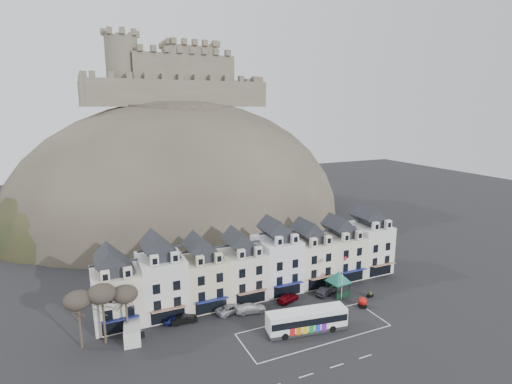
% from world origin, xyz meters
% --- Properties ---
extents(ground, '(300.00, 300.00, 0.00)m').
position_xyz_m(ground, '(0.00, 0.00, 0.00)').
color(ground, black).
rests_on(ground, ground).
extents(coach_bay_markings, '(22.00, 7.50, 0.01)m').
position_xyz_m(coach_bay_markings, '(2.00, 1.25, 0.00)').
color(coach_bay_markings, silver).
rests_on(coach_bay_markings, ground).
extents(townhouse_terrace, '(54.40, 9.35, 11.80)m').
position_xyz_m(townhouse_terrace, '(0.15, 15.97, 5.30)').
color(townhouse_terrace, beige).
rests_on(townhouse_terrace, ground).
extents(castle_hill, '(100.00, 76.00, 68.00)m').
position_xyz_m(castle_hill, '(1.25, 68.95, 0.11)').
color(castle_hill, '#3A332D').
rests_on(castle_hill, ground).
extents(castle, '(50.20, 22.20, 22.00)m').
position_xyz_m(castle, '(0.51, 75.93, 40.19)').
color(castle, brown).
rests_on(castle, ground).
extents(tree_left_far, '(3.61, 3.61, 8.24)m').
position_xyz_m(tree_left_far, '(-29.00, 10.50, 6.90)').
color(tree_left_far, '#32281F').
rests_on(tree_left_far, ground).
extents(tree_left_mid, '(3.78, 3.78, 8.64)m').
position_xyz_m(tree_left_mid, '(-26.00, 10.50, 7.24)').
color(tree_left_mid, '#32281F').
rests_on(tree_left_mid, ground).
extents(tree_left_near, '(3.43, 3.43, 7.84)m').
position_xyz_m(tree_left_near, '(-23.00, 10.50, 6.55)').
color(tree_left_near, '#32281F').
rests_on(tree_left_near, ground).
extents(bus, '(12.06, 4.53, 3.33)m').
position_xyz_m(bus, '(0.75, 1.44, 1.84)').
color(bus, '#262628').
rests_on(bus, ground).
extents(bus_shelter, '(6.76, 6.76, 4.31)m').
position_xyz_m(bus_shelter, '(11.70, 8.92, 3.35)').
color(bus_shelter, black).
rests_on(bus_shelter, ground).
extents(red_buoy, '(1.51, 1.51, 1.72)m').
position_xyz_m(red_buoy, '(12.78, 3.68, 0.88)').
color(red_buoy, black).
rests_on(red_buoy, ground).
extents(flagpole, '(1.04, 0.48, 7.70)m').
position_xyz_m(flagpole, '(11.39, 7.41, 4.40)').
color(flagpole, silver).
rests_on(flagpole, ground).
extents(white_van, '(2.87, 5.30, 2.30)m').
position_xyz_m(white_van, '(-22.48, 9.94, 1.15)').
color(white_van, silver).
rests_on(white_van, ground).
extents(planter_west, '(1.09, 0.73, 1.05)m').
position_xyz_m(planter_west, '(16.25, 5.96, 0.50)').
color(planter_west, black).
rests_on(planter_west, ground).
extents(planter_east, '(1.04, 0.70, 1.00)m').
position_xyz_m(planter_east, '(13.00, 4.11, 0.48)').
color(planter_east, black).
rests_on(planter_east, ground).
extents(car_navy, '(3.77, 1.52, 1.28)m').
position_xyz_m(car_navy, '(-16.00, 11.60, 0.64)').
color(car_navy, '#0D1242').
rests_on(car_navy, ground).
extents(car_black, '(4.01, 1.60, 1.30)m').
position_xyz_m(car_black, '(-14.80, 11.02, 0.65)').
color(car_black, black).
rests_on(car_black, ground).
extents(car_silver, '(5.10, 3.24, 1.33)m').
position_xyz_m(car_silver, '(-7.38, 11.06, 0.67)').
color(car_silver, '#ABAEB3').
rests_on(car_silver, ground).
extents(car_white, '(5.16, 2.82, 1.42)m').
position_xyz_m(car_white, '(-4.40, 9.79, 0.71)').
color(car_white, white).
rests_on(car_white, ground).
extents(car_maroon, '(4.51, 2.96, 1.43)m').
position_xyz_m(car_maroon, '(2.70, 10.42, 0.71)').
color(car_maroon, '#62050D').
rests_on(car_maroon, ground).
extents(car_charcoal, '(4.76, 2.97, 1.48)m').
position_xyz_m(car_charcoal, '(10.00, 9.87, 0.74)').
color(car_charcoal, black).
rests_on(car_charcoal, ground).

